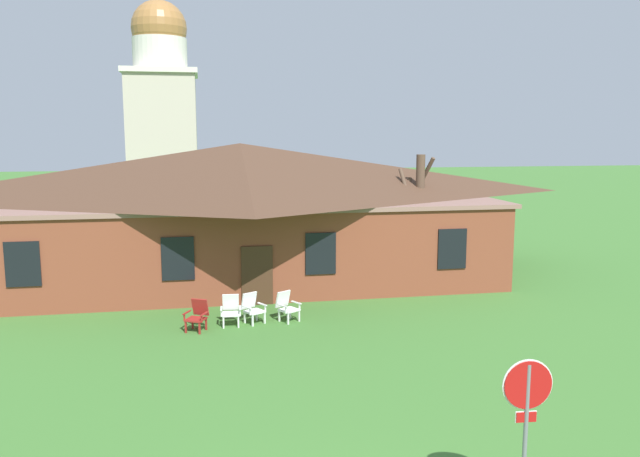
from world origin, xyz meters
TOP-DOWN VIEW (x-y plane):
  - brick_building at (0.00, 19.23)m, footprint 20.61×10.40m
  - dome_tower at (-4.28, 39.94)m, footprint 5.18×5.18m
  - stop_sign at (3.19, 1.02)m, footprint 0.80×0.09m
  - lawn_chair_by_porch at (-1.84, 11.63)m, footprint 0.81×0.85m
  - lawn_chair_near_door at (-0.82, 12.02)m, footprint 0.66×0.69m
  - lawn_chair_left_end at (-0.13, 12.13)m, footprint 0.83×0.86m
  - lawn_chair_middle at (0.97, 12.12)m, footprint 0.84×0.87m
  - bare_tree_beside_building at (7.09, 17.07)m, footprint 1.33×1.46m

SIDE VIEW (x-z plane):
  - lawn_chair_by_porch at x=-1.84m, z-range 0.02..0.98m
  - lawn_chair_near_door at x=-0.82m, z-range 0.02..0.98m
  - lawn_chair_left_end at x=-0.13m, z-range 0.02..0.98m
  - lawn_chair_middle at x=0.97m, z-range 0.02..0.98m
  - stop_sign at x=3.19m, z-range 0.54..3.13m
  - bare_tree_beside_building at x=7.09m, z-range 0.23..5.37m
  - brick_building at x=0.00m, z-range 0.05..5.63m
  - dome_tower at x=-4.28m, z-range -0.81..15.38m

